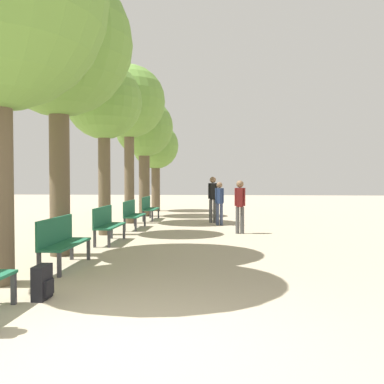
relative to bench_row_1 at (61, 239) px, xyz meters
name	(u,v)px	position (x,y,z in m)	size (l,w,h in m)	color
ground_plane	(116,346)	(1.99, -3.65, -0.54)	(80.00, 80.00, 0.00)	tan
bench_row_1	(61,239)	(0.00, 0.00, 0.00)	(0.44, 1.65, 0.94)	#1E6042
bench_row_2	(107,222)	(0.00, 3.14, 0.00)	(0.44, 1.65, 0.94)	#1E6042
bench_row_3	(132,213)	(0.00, 6.27, 0.00)	(0.44, 1.65, 0.94)	#1E6042
bench_row_4	(149,207)	(0.00, 9.41, 0.00)	(0.44, 1.65, 0.94)	#1E6042
tree_row_1	(58,45)	(-0.51, 1.25, 4.02)	(3.19, 3.19, 6.21)	brown
tree_row_2	(104,104)	(-0.51, 4.73, 3.36)	(2.26, 2.26, 5.12)	brown
tree_row_3	(129,103)	(-0.51, 8.09, 3.97)	(2.72, 2.72, 5.94)	brown
tree_row_4	(144,130)	(-0.51, 11.12, 3.33)	(2.60, 2.60, 5.27)	brown
tree_row_5	(156,147)	(-0.51, 14.31, 2.78)	(2.39, 2.39, 4.59)	brown
backpack	(42,283)	(0.55, -2.09, -0.31)	(0.20, 0.37, 0.47)	black
pedestrian_near	(240,203)	(3.54, 5.28, 0.39)	(0.33, 0.25, 1.62)	#4C4C4C
pedestrian_mid	(213,196)	(2.63, 8.46, 0.46)	(0.36, 0.26, 1.75)	#4C4C4C
pedestrian_far	(219,201)	(2.89, 7.59, 0.35)	(0.32, 0.27, 1.56)	#384260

